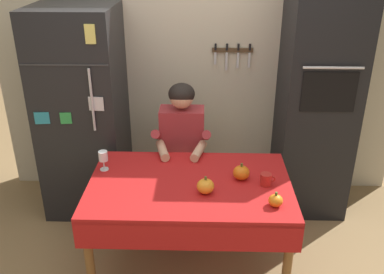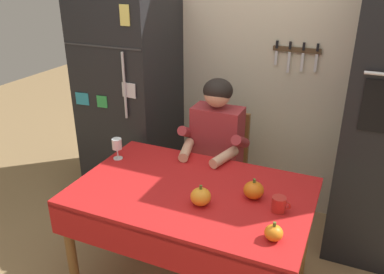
{
  "view_description": "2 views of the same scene",
  "coord_description": "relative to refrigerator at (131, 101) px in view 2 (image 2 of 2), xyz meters",
  "views": [
    {
      "loc": [
        0.09,
        -2.43,
        2.28
      ],
      "look_at": [
        0.01,
        0.2,
        1.04
      ],
      "focal_mm": 39.86,
      "sensor_mm": 36.0,
      "label": 1
    },
    {
      "loc": [
        0.81,
        -1.74,
        1.97
      ],
      "look_at": [
        -0.06,
        0.24,
        1.01
      ],
      "focal_mm": 36.71,
      "sensor_mm": 36.0,
      "label": 2
    }
  ],
  "objects": [
    {
      "name": "wine_glass",
      "position": [
        0.32,
        -0.7,
        -0.06
      ],
      "size": [
        0.07,
        0.07,
        0.15
      ],
      "color": "white",
      "rests_on": "dining_table"
    },
    {
      "name": "pumpkin_small",
      "position": [
        1.06,
        -0.99,
        -0.11
      ],
      "size": [
        0.12,
        0.12,
        0.12
      ],
      "color": "orange",
      "rests_on": "dining_table"
    },
    {
      "name": "pumpkin_medium",
      "position": [
        1.5,
        -1.13,
        -0.12
      ],
      "size": [
        0.09,
        0.09,
        0.1
      ],
      "color": "orange",
      "rests_on": "dining_table"
    },
    {
      "name": "back_wall_assembly",
      "position": [
        1.0,
        0.39,
        0.4
      ],
      "size": [
        3.7,
        0.13,
        2.6
      ],
      "color": "beige",
      "rests_on": "ground"
    },
    {
      "name": "chair_behind_person",
      "position": [
        0.87,
        -0.09,
        -0.39
      ],
      "size": [
        0.4,
        0.4,
        0.93
      ],
      "color": "brown",
      "rests_on": "ground"
    },
    {
      "name": "coffee_mug",
      "position": [
        1.47,
        -0.88,
        -0.12
      ],
      "size": [
        0.1,
        0.08,
        0.09
      ],
      "color": "#B2231E",
      "rests_on": "dining_table"
    },
    {
      "name": "pumpkin_large",
      "position": [
        1.31,
        -0.81,
        -0.11
      ],
      "size": [
        0.12,
        0.12,
        0.12
      ],
      "color": "orange",
      "rests_on": "dining_table"
    },
    {
      "name": "refrigerator",
      "position": [
        0.0,
        0.0,
        0.0
      ],
      "size": [
        0.68,
        0.71,
        1.8
      ],
      "color": "black",
      "rests_on": "ground"
    },
    {
      "name": "seated_person",
      "position": [
        0.87,
        -0.28,
        -0.16
      ],
      "size": [
        0.47,
        0.55,
        1.25
      ],
      "color": "#38384C",
      "rests_on": "ground"
    },
    {
      "name": "dining_table",
      "position": [
        0.95,
        -0.88,
        -0.24
      ],
      "size": [
        1.4,
        0.9,
        0.74
      ],
      "color": "brown",
      "rests_on": "ground"
    }
  ]
}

